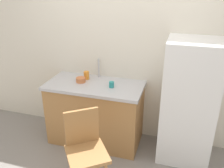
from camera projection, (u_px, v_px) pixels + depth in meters
back_wall at (123, 47)px, 3.20m from camera, size 4.80×0.10×2.56m
cabinet_base at (96, 114)px, 3.31m from camera, size 1.22×0.60×0.82m
countertop at (95, 85)px, 3.14m from camera, size 1.26×0.64×0.04m
faucet at (99, 68)px, 3.31m from camera, size 0.02×0.02×0.26m
refrigerator at (188, 103)px, 2.88m from camera, size 0.61×0.57×1.52m
chair at (85, 148)px, 2.50m from camera, size 0.56×0.56×0.89m
terracotta_bowl at (81, 80)px, 3.18m from camera, size 0.13×0.13×0.06m
cup_orange at (86, 75)px, 3.26m from camera, size 0.07×0.07×0.11m
cup_teal at (112, 84)px, 3.02m from camera, size 0.06×0.06×0.07m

